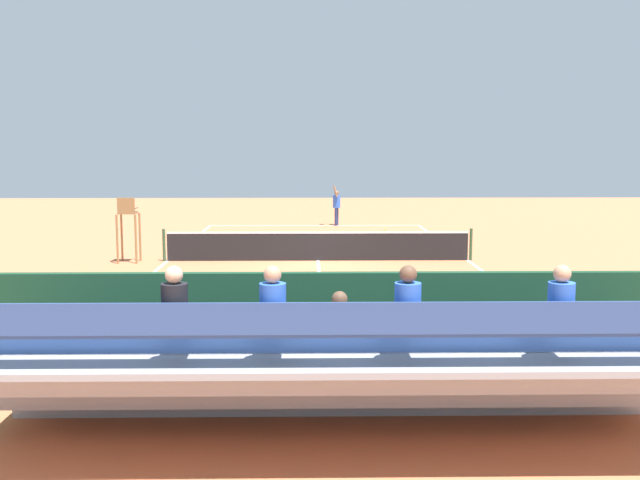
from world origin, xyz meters
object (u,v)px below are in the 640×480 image
at_px(umpire_chair, 128,223).
at_px(tennis_player, 337,204).
at_px(tennis_net, 318,246).
at_px(tennis_racket, 326,225).
at_px(tennis_ball_near, 385,229).
at_px(bleacher_stand, 336,372).
at_px(courtside_bench, 466,355).
at_px(equipment_bag, 352,382).

bearing_deg(umpire_chair, tennis_player, -122.55).
height_order(umpire_chair, tennis_player, umpire_chair).
xyz_separation_m(tennis_net, umpire_chair, (6.20, 0.28, 0.81)).
relative_size(tennis_racket, tennis_ball_near, 8.56).
bearing_deg(bleacher_stand, tennis_net, -89.94).
xyz_separation_m(bleacher_stand, umpire_chair, (6.22, -15.11, 0.36)).
bearing_deg(tennis_racket, tennis_net, 87.13).
height_order(tennis_net, tennis_player, tennis_player).
relative_size(bleacher_stand, tennis_ball_near, 137.27).
distance_m(umpire_chair, tennis_ball_near, 13.32).
bearing_deg(umpire_chair, tennis_racket, -120.34).
relative_size(courtside_bench, tennis_player, 0.93).
bearing_deg(equipment_bag, bleacher_stand, 81.05).
bearing_deg(tennis_player, bleacher_stand, 87.77).
height_order(bleacher_stand, tennis_ball_near, bleacher_stand).
xyz_separation_m(courtside_bench, tennis_player, (1.08, -24.34, 0.46)).
bearing_deg(tennis_net, tennis_player, -95.41).
height_order(courtside_bench, tennis_player, tennis_player).
bearing_deg(equipment_bag, umpire_chair, -63.53).
bearing_deg(equipment_bag, tennis_ball_near, -97.18).
relative_size(umpire_chair, equipment_bag, 2.38).
bearing_deg(courtside_bench, tennis_ball_near, -92.65).
xyz_separation_m(courtside_bench, tennis_ball_near, (-1.03, -22.37, -0.53)).
bearing_deg(tennis_ball_near, tennis_net, 70.83).
bearing_deg(tennis_net, umpire_chair, 2.63).
bearing_deg(tennis_ball_near, courtside_bench, 87.35).
bearing_deg(equipment_bag, tennis_player, -91.68).
bearing_deg(courtside_bench, equipment_bag, 4.08).
xyz_separation_m(tennis_net, tennis_ball_near, (-3.16, -9.10, -0.47)).
relative_size(umpire_chair, tennis_ball_near, 32.42).
relative_size(bleacher_stand, umpire_chair, 4.23).
bearing_deg(bleacher_stand, equipment_bag, -98.95).
height_order(umpire_chair, tennis_racket, umpire_chair).
height_order(courtside_bench, tennis_ball_near, courtside_bench).
relative_size(tennis_net, courtside_bench, 5.72).
bearing_deg(courtside_bench, umpire_chair, -57.33).
distance_m(umpire_chair, courtside_bench, 15.45).
bearing_deg(tennis_net, equipment_bag, 91.41).
bearing_deg(tennis_racket, courtside_bench, 93.65).
distance_m(bleacher_stand, courtside_bench, 3.02).
bearing_deg(equipment_bag, tennis_net, -88.59).
distance_m(tennis_player, tennis_racket, 1.13).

